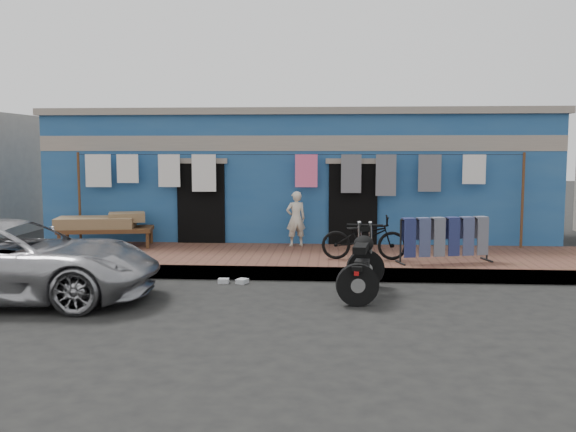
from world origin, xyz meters
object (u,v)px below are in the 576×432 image
object	(u,v)px
car	(11,259)
seated_person	(296,219)
bicycle	(364,233)
motorcycle	(362,262)
jeans_rack	(445,239)
charpoy	(106,231)

from	to	relation	value
car	seated_person	bearing A→B (deg)	-47.77
bicycle	motorcycle	bearing A→B (deg)	177.21
motorcycle	bicycle	bearing A→B (deg)	94.24
bicycle	jeans_rack	distance (m)	1.54
motorcycle	jeans_rack	world-z (taller)	jeans_rack
bicycle	motorcycle	xyz separation A→B (m)	(-0.13, -2.09, -0.21)
charpoy	jeans_rack	size ratio (longest dim) A/B	1.19
bicycle	charpoy	world-z (taller)	bicycle
seated_person	motorcycle	bearing A→B (deg)	90.07
car	jeans_rack	world-z (taller)	car
seated_person	jeans_rack	xyz separation A→B (m)	(2.98, -1.84, -0.17)
seated_person	charpoy	world-z (taller)	seated_person
car	jeans_rack	bearing A→B (deg)	-74.11
seated_person	jeans_rack	world-z (taller)	seated_person
bicycle	jeans_rack	bearing A→B (deg)	-96.41
seated_person	bicycle	xyz separation A→B (m)	(1.45, -1.65, -0.08)
car	seated_person	size ratio (longest dim) A/B	3.85
seated_person	car	bearing A→B (deg)	26.93
jeans_rack	charpoy	bearing A→B (deg)	168.38
charpoy	jeans_rack	distance (m)	7.35
seated_person	bicycle	world-z (taller)	seated_person
seated_person	bicycle	distance (m)	2.20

